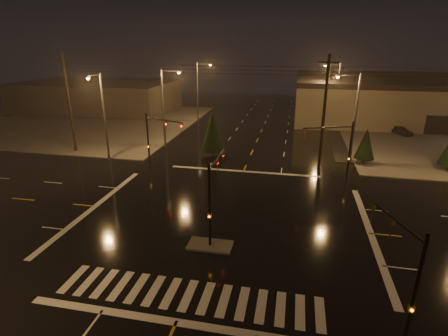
# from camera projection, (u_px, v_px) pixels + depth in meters

# --- Properties ---
(ground) EXTENTS (140.00, 140.00, 0.00)m
(ground) POSITION_uv_depth(u_px,v_px,m) (222.00, 219.00, 27.38)
(ground) COLOR black
(ground) RESTS_ON ground
(sidewalk_nw) EXTENTS (36.00, 36.00, 0.12)m
(sidewalk_nw) POSITION_uv_depth(u_px,v_px,m) (90.00, 122.00, 60.73)
(sidewalk_nw) COLOR #4E4B45
(sidewalk_nw) RESTS_ON ground
(median_island) EXTENTS (3.00, 1.60, 0.15)m
(median_island) POSITION_uv_depth(u_px,v_px,m) (210.00, 245.00, 23.67)
(median_island) COLOR #4E4B45
(median_island) RESTS_ON ground
(crosswalk) EXTENTS (15.00, 2.60, 0.01)m
(crosswalk) POSITION_uv_depth(u_px,v_px,m) (188.00, 295.00, 19.09)
(crosswalk) COLOR beige
(crosswalk) RESTS_ON ground
(stop_bar_near) EXTENTS (16.00, 0.50, 0.01)m
(stop_bar_near) POSITION_uv_depth(u_px,v_px,m) (176.00, 322.00, 17.24)
(stop_bar_near) COLOR beige
(stop_bar_near) RESTS_ON ground
(stop_bar_far) EXTENTS (16.00, 0.50, 0.01)m
(stop_bar_far) POSITION_uv_depth(u_px,v_px,m) (243.00, 171.00, 37.52)
(stop_bar_far) COLOR beige
(stop_bar_far) RESTS_ON ground
(commercial_block) EXTENTS (30.00, 18.00, 5.60)m
(commercial_block) POSITION_uv_depth(u_px,v_px,m) (98.00, 96.00, 71.82)
(commercial_block) COLOR #3D3936
(commercial_block) RESTS_ON ground
(signal_mast_median) EXTENTS (0.25, 4.59, 6.00)m
(signal_mast_median) POSITION_uv_depth(u_px,v_px,m) (213.00, 190.00, 23.29)
(signal_mast_median) COLOR black
(signal_mast_median) RESTS_ON ground
(signal_mast_ne) EXTENTS (4.84, 1.86, 6.00)m
(signal_mast_ne) POSITION_uv_depth(u_px,v_px,m) (340.00, 144.00, 33.63)
(signal_mast_ne) COLOR black
(signal_mast_ne) RESTS_ON ground
(signal_mast_nw) EXTENTS (4.84, 1.86, 6.00)m
(signal_mast_nw) POSITION_uv_depth(u_px,v_px,m) (155.00, 135.00, 37.26)
(signal_mast_nw) COLOR black
(signal_mast_nw) RESTS_ON ground
(signal_mast_se) EXTENTS (1.55, 3.87, 6.00)m
(signal_mast_se) POSITION_uv_depth(u_px,v_px,m) (405.00, 270.00, 15.19)
(signal_mast_se) COLOR black
(signal_mast_se) RESTS_ON ground
(streetlight_1) EXTENTS (2.77, 0.32, 10.00)m
(streetlight_1) POSITION_uv_depth(u_px,v_px,m) (165.00, 103.00, 44.15)
(streetlight_1) COLOR #38383A
(streetlight_1) RESTS_ON ground
(streetlight_2) EXTENTS (2.77, 0.32, 10.00)m
(streetlight_2) POSITION_uv_depth(u_px,v_px,m) (199.00, 88.00, 58.89)
(streetlight_2) COLOR #38383A
(streetlight_2) RESTS_ON ground
(streetlight_3) EXTENTS (2.77, 0.32, 10.00)m
(streetlight_3) POSITION_uv_depth(u_px,v_px,m) (353.00, 113.00, 38.04)
(streetlight_3) COLOR #38383A
(streetlight_3) RESTS_ON ground
(streetlight_4) EXTENTS (2.77, 0.32, 10.00)m
(streetlight_4) POSITION_uv_depth(u_px,v_px,m) (336.00, 90.00, 56.47)
(streetlight_4) COLOR #38383A
(streetlight_4) RESTS_ON ground
(streetlight_5) EXTENTS (0.32, 2.77, 10.00)m
(streetlight_5) POSITION_uv_depth(u_px,v_px,m) (102.00, 112.00, 38.78)
(streetlight_5) COLOR #38383A
(streetlight_5) RESTS_ON ground
(utility_pole_0) EXTENTS (2.20, 0.32, 12.00)m
(utility_pole_0) POSITION_uv_depth(u_px,v_px,m) (69.00, 103.00, 42.41)
(utility_pole_0) COLOR black
(utility_pole_0) RESTS_ON ground
(utility_pole_1) EXTENTS (2.20, 0.32, 12.00)m
(utility_pole_1) POSITION_uv_depth(u_px,v_px,m) (324.00, 112.00, 36.69)
(utility_pole_1) COLOR black
(utility_pole_1) RESTS_ON ground
(conifer_0) EXTENTS (2.19, 2.19, 4.12)m
(conifer_0) POSITION_uv_depth(u_px,v_px,m) (366.00, 144.00, 38.98)
(conifer_0) COLOR black
(conifer_0) RESTS_ON ground
(conifer_3) EXTENTS (2.96, 2.96, 5.33)m
(conifer_3) POSITION_uv_depth(u_px,v_px,m) (212.00, 131.00, 41.78)
(conifer_3) COLOR black
(conifer_3) RESTS_ON ground
(car_parked) EXTENTS (3.27, 4.13, 1.32)m
(car_parked) POSITION_uv_depth(u_px,v_px,m) (401.00, 130.00, 52.25)
(car_parked) COLOR black
(car_parked) RESTS_ON ground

